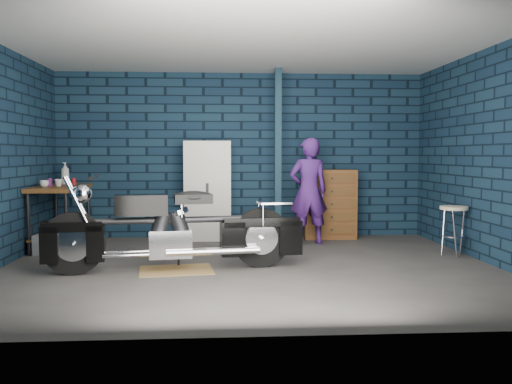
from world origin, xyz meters
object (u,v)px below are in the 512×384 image
tool_chest (329,204)px  shop_stool (453,231)px  motorcycle (176,223)px  person (309,191)px  workbench (61,217)px  storage_bin (52,244)px  locker (208,190)px

tool_chest → shop_stool: size_ratio=1.66×
motorcycle → tool_chest: 3.28m
shop_stool → person: bearing=148.2°
workbench → storage_bin: size_ratio=3.17×
storage_bin → locker: locker is taller
tool_chest → locker: bearing=180.0°
person → shop_stool: person is taller
motorcycle → storage_bin: motorcycle is taller
locker → shop_stool: (3.33, -1.67, -0.45)m
workbench → storage_bin: bearing=-87.7°
storage_bin → person: bearing=9.5°
person → locker: 1.64m
workbench → person: person is taller
person → tool_chest: (0.43, 0.56, -0.25)m
person → tool_chest: size_ratio=1.45×
motorcycle → person: 2.59m
workbench → storage_bin: 0.59m
motorcycle → locker: locker is taller
person → storage_bin: 3.76m
locker → shop_stool: bearing=-26.5°
workbench → shop_stool: (5.46, -1.00, -0.12)m
workbench → shop_stool: size_ratio=2.08×
motorcycle → person: bearing=36.2°
workbench → motorcycle: motorcycle is taller
motorcycle → storage_bin: (-1.79, 1.17, -0.43)m
motorcycle → shop_stool: bearing=3.0°
person → shop_stool: (1.79, -1.11, -0.47)m
workbench → locker: 2.25m
storage_bin → locker: bearing=29.0°
locker → storage_bin: bearing=-151.0°
tool_chest → person: bearing=-127.6°
locker → shop_stool: size_ratio=2.34×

